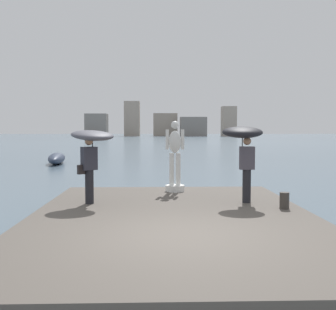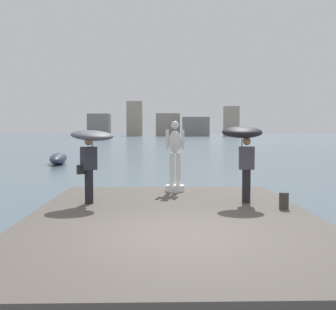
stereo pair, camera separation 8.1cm
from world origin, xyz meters
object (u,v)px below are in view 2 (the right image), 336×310
at_px(boat_far, 58,158).
at_px(onlooker_left, 91,144).
at_px(statue_white_figure, 175,162).
at_px(onlooker_right, 243,141).
at_px(mooring_bollard, 284,201).

bearing_deg(boat_far, onlooker_left, -74.25).
xyz_separation_m(statue_white_figure, onlooker_right, (1.71, -2.06, 0.70)).
bearing_deg(statue_white_figure, mooring_bollard, -49.86).
xyz_separation_m(onlooker_right, mooring_bollard, (0.82, -0.94, -1.42)).
bearing_deg(onlooker_left, boat_far, 105.75).
height_order(onlooker_right, mooring_bollard, onlooker_right).
distance_m(statue_white_figure, mooring_bollard, 3.98).
bearing_deg(onlooker_left, statue_white_figure, 41.88).
height_order(statue_white_figure, onlooker_left, statue_white_figure).
xyz_separation_m(statue_white_figure, boat_far, (-7.35, 15.95, -0.95)).
bearing_deg(boat_far, statue_white_figure, -65.27).
distance_m(onlooker_right, boat_far, 20.23).
xyz_separation_m(mooring_bollard, boat_far, (-9.87, 18.95, -0.23)).
height_order(onlooker_left, mooring_bollard, onlooker_left).
relative_size(statue_white_figure, boat_far, 0.45).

